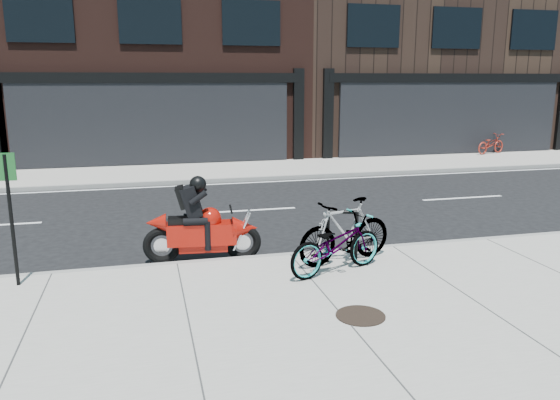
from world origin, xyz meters
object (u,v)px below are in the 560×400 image
object	(u,v)px
bike_rack	(342,232)
bicycle_rear	(345,231)
motorcycle	(207,227)
manhole_cover	(360,316)
bicycle_far	(491,144)
sign_post	(10,208)
bicycle_front	(336,244)

from	to	relation	value
bike_rack	bicycle_rear	xyz separation A→B (m)	(0.06, 0.00, 0.02)
motorcycle	manhole_cover	world-z (taller)	motorcycle
bicycle_rear	bicycle_far	size ratio (longest dim) A/B	1.16
bike_rack	bicycle_rear	size ratio (longest dim) A/B	0.50
bicycle_rear	motorcycle	bearing A→B (deg)	-129.25
bike_rack	manhole_cover	world-z (taller)	bike_rack
manhole_cover	sign_post	xyz separation A→B (m)	(-4.64, 2.33, 1.20)
bicycle_front	manhole_cover	world-z (taller)	bicycle_front
bicycle_rear	manhole_cover	distance (m)	2.27
sign_post	bike_rack	bearing A→B (deg)	1.23
bicycle_front	bicycle_far	distance (m)	16.46
manhole_cover	sign_post	bearing A→B (deg)	153.38
bike_rack	bicycle_rear	bearing A→B (deg)	0.00
bicycle_far	manhole_cover	size ratio (longest dim) A/B	2.41
bicycle_front	manhole_cover	xyz separation A→B (m)	(-0.25, -1.68, -0.47)
bike_rack	manhole_cover	xyz separation A→B (m)	(-0.52, -2.13, -0.53)
bicycle_front	motorcycle	size ratio (longest dim) A/B	0.86
bike_rack	bicycle_front	size ratio (longest dim) A/B	0.51
bicycle_rear	bike_rack	bearing A→B (deg)	-105.28
bike_rack	bicycle_front	distance (m)	0.53
bike_rack	sign_post	bearing A→B (deg)	177.78
bike_rack	motorcycle	world-z (taller)	motorcycle
bicycle_rear	manhole_cover	world-z (taller)	bicycle_rear
bicycle_rear	bicycle_far	distance (m)	15.91
bike_rack	motorcycle	size ratio (longest dim) A/B	0.44
bicycle_front	manhole_cover	distance (m)	1.76
bike_rack	bicycle_front	world-z (taller)	bicycle_front
sign_post	bicycle_rear	bearing A→B (deg)	1.26
bicycle_far	bike_rack	bearing A→B (deg)	117.74
bicycle_front	bicycle_rear	world-z (taller)	bicycle_rear
bike_rack	sign_post	distance (m)	5.21
motorcycle	manhole_cover	size ratio (longest dim) A/B	3.19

